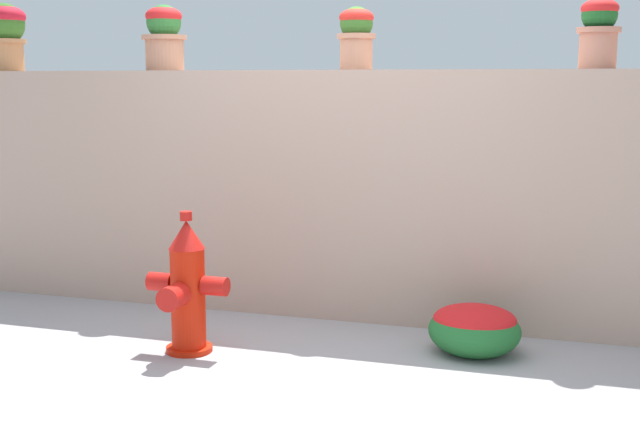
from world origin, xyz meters
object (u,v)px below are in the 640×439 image
at_px(potted_plant_1, 164,35).
at_px(fire_hydrant, 187,289).
at_px(potted_plant_3, 599,28).
at_px(potted_plant_0, 4,31).
at_px(flower_bush_left, 475,327).
at_px(potted_plant_2, 356,34).

distance_m(potted_plant_1, fire_hydrant, 1.92).
relative_size(potted_plant_1, potted_plant_3, 1.08).
distance_m(potted_plant_0, fire_hydrant, 2.68).
bearing_deg(potted_plant_0, flower_bush_left, -10.29).
height_order(potted_plant_0, potted_plant_1, potted_plant_0).
height_order(potted_plant_0, flower_bush_left, potted_plant_0).
bearing_deg(potted_plant_0, fire_hydrant, -29.27).
height_order(potted_plant_2, fire_hydrant, potted_plant_2).
bearing_deg(fire_hydrant, flower_bush_left, 16.62).
distance_m(potted_plant_1, flower_bush_left, 2.81).
xyz_separation_m(potted_plant_1, flower_bush_left, (2.19, -0.62, -1.66)).
xyz_separation_m(potted_plant_2, fire_hydrant, (-0.67, -1.08, -1.43)).
relative_size(potted_plant_3, flower_bush_left, 0.79).
bearing_deg(potted_plant_1, flower_bush_left, -15.73).
bearing_deg(potted_plant_2, flower_bush_left, -36.06).
relative_size(potted_plant_1, flower_bush_left, 0.85).
distance_m(fire_hydrant, flower_bush_left, 1.61).
distance_m(potted_plant_0, flower_bush_left, 3.91).
bearing_deg(potted_plant_2, potted_plant_3, -2.41).
bearing_deg(fire_hydrant, potted_plant_0, 150.73).
bearing_deg(fire_hydrant, potted_plant_1, 121.62).
distance_m(potted_plant_0, potted_plant_3, 4.04).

